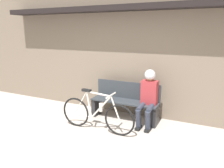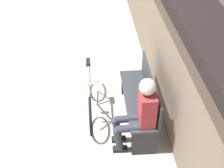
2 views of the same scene
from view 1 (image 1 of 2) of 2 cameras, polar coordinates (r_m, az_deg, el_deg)
ground_plane at (r=3.72m, az=-9.93°, el=-19.25°), size 24.00×24.00×0.00m
storefront_wall at (r=5.24m, az=4.60°, el=9.87°), size 12.00×0.56×3.20m
park_bench_near at (r=5.06m, az=3.46°, el=-4.85°), size 1.55×0.42×0.86m
bicycle at (r=4.50m, az=-4.05°, el=-7.82°), size 1.66×0.40×0.86m
person_seated at (r=4.70m, az=9.45°, el=-2.61°), size 0.34×0.61×1.22m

